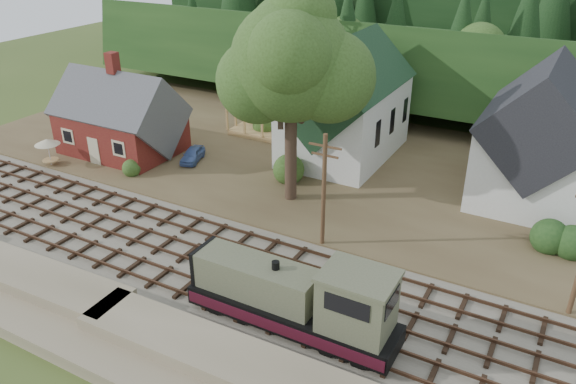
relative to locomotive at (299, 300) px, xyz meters
The scene contains 17 objects.
ground 10.25m from the locomotive, 162.62° to the left, with size 140.00×140.00×0.00m, color #384C1E.
embankment 11.24m from the locomotive, 150.17° to the right, with size 64.00×5.00×1.60m, color #7F7259.
railroad_bed 10.24m from the locomotive, 162.62° to the left, with size 64.00×11.00×0.16m, color #726B5B.
village_flat 23.16m from the locomotive, 114.54° to the left, with size 64.00×26.00×0.30m, color brown.
hillside 46.06m from the locomotive, 102.03° to the left, with size 70.00×28.00×8.00m, color #1E3F19.
ridge 61.78m from the locomotive, 98.93° to the left, with size 80.00×20.00×12.00m, color black.
depot 29.19m from the locomotive, 151.32° to the left, with size 10.80×7.41×9.00m.
church 24.12m from the locomotive, 108.50° to the left, with size 8.40×15.17×13.00m.
farmhouse 23.72m from the locomotive, 69.08° to the left, with size 8.40×10.80×10.60m.
timber_frame 29.49m from the locomotive, 121.95° to the left, with size 8.20×6.20×6.99m.
lattice_tower 35.61m from the locomotive, 116.70° to the left, with size 3.20×3.20×12.12m.
big_tree 17.12m from the locomotive, 119.56° to the left, with size 10.90×8.40×14.70m.
telegraph_pole_near 8.88m from the locomotive, 107.52° to the left, with size 2.20×0.28×8.00m.
locomotive is the anchor object (origin of this frame).
car_blue 23.96m from the locomotive, 140.89° to the left, with size 1.40×3.49×1.19m, color #526FB0.
car_green 31.04m from the locomotive, 148.77° to the left, with size 1.18×3.40×1.12m, color #84A975.
patio_set 30.11m from the locomotive, 163.60° to the left, with size 2.12×2.12×2.36m.
Camera 1 is at (20.37, -23.75, 19.96)m, focal length 35.00 mm.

